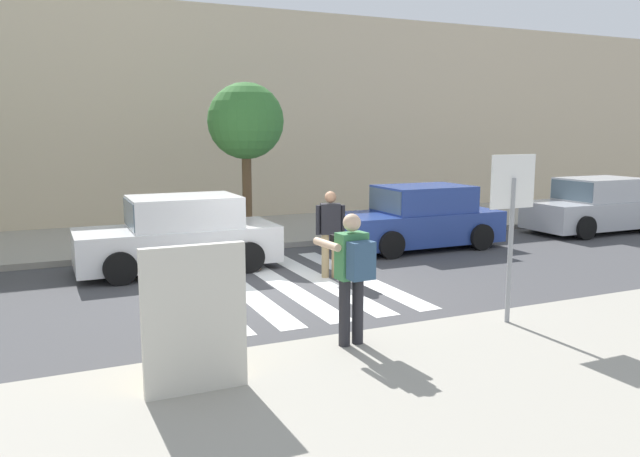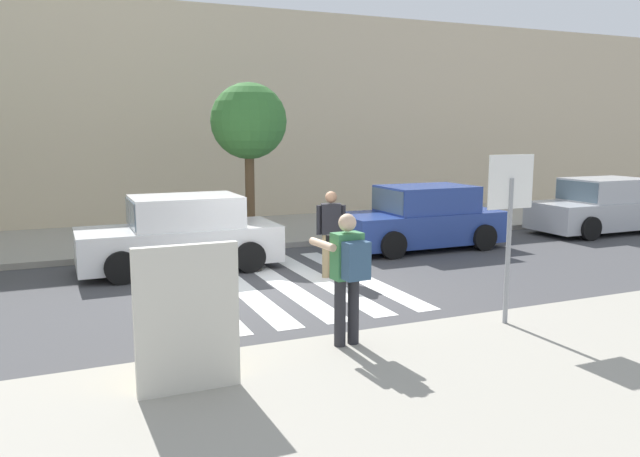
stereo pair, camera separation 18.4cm
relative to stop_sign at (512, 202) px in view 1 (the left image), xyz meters
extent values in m
plane|color=#424244|center=(-2.00, 3.72, -1.91)|extent=(120.00, 120.00, 0.00)
cube|color=#9E998C|center=(-2.00, -2.48, -1.84)|extent=(60.00, 6.00, 0.14)
cube|color=#9E998C|center=(-2.00, 9.72, -1.84)|extent=(60.00, 4.80, 0.14)
cube|color=beige|center=(-2.00, 14.12, 1.41)|extent=(56.00, 4.00, 6.64)
cube|color=silver|center=(-3.60, 3.92, -1.90)|extent=(0.44, 5.20, 0.01)
cube|color=silver|center=(-2.80, 3.92, -1.90)|extent=(0.44, 5.20, 0.01)
cube|color=silver|center=(-2.00, 3.92, -1.90)|extent=(0.44, 5.20, 0.01)
cube|color=silver|center=(-1.20, 3.92, -1.90)|extent=(0.44, 5.20, 0.01)
cube|color=silver|center=(-0.40, 3.92, -1.90)|extent=(0.44, 5.20, 0.01)
cylinder|color=gray|center=(0.00, -0.01, -0.72)|extent=(0.07, 0.07, 2.10)
cube|color=white|center=(0.00, 0.00, 0.28)|extent=(0.76, 0.03, 0.76)
cube|color=red|center=(0.00, 0.02, 0.28)|extent=(0.66, 0.02, 0.66)
cylinder|color=#232328|center=(-2.61, 0.06, -1.33)|extent=(0.15, 0.15, 0.88)
cylinder|color=#232328|center=(-2.41, 0.08, -1.33)|extent=(0.15, 0.15, 0.88)
cube|color=#3D844C|center=(-2.51, 0.07, -0.59)|extent=(0.40, 0.27, 0.60)
sphere|color=beige|center=(-2.51, 0.07, -0.16)|extent=(0.23, 0.23, 0.23)
cylinder|color=beige|center=(-2.77, 0.27, -0.45)|extent=(0.14, 0.59, 0.10)
cylinder|color=beige|center=(-2.29, 0.31, -0.45)|extent=(0.14, 0.59, 0.10)
cube|color=black|center=(-2.54, 0.47, -0.42)|extent=(0.15, 0.11, 0.10)
cube|color=#335170|center=(-2.50, -0.16, -0.61)|extent=(0.33, 0.22, 0.48)
cylinder|color=tan|center=(-1.02, 4.11, -1.47)|extent=(0.15, 0.15, 0.88)
cylinder|color=tan|center=(-0.83, 4.05, -1.47)|extent=(0.15, 0.15, 0.88)
cube|color=black|center=(-0.92, 4.08, -0.73)|extent=(0.44, 0.35, 0.60)
sphere|color=#A37556|center=(-0.92, 4.08, -0.30)|extent=(0.23, 0.23, 0.23)
cylinder|color=black|center=(-1.15, 4.16, -0.75)|extent=(0.10, 0.10, 0.58)
cylinder|color=black|center=(-0.69, 4.01, -0.75)|extent=(0.10, 0.10, 0.58)
cube|color=white|center=(-3.54, 6.02, -1.38)|extent=(4.10, 1.70, 0.76)
cube|color=white|center=(-3.39, 6.02, -0.68)|extent=(2.20, 1.56, 0.64)
cube|color=slate|center=(-4.46, 6.02, -0.68)|extent=(0.10, 1.50, 0.54)
cube|color=slate|center=(-2.42, 6.02, -0.68)|extent=(0.10, 1.50, 0.51)
cylinder|color=black|center=(-4.81, 5.17, -1.59)|extent=(0.64, 0.22, 0.64)
cylinder|color=black|center=(-4.81, 6.87, -1.59)|extent=(0.64, 0.22, 0.64)
cylinder|color=black|center=(-2.27, 5.17, -1.59)|extent=(0.64, 0.22, 0.64)
cylinder|color=black|center=(-2.27, 6.87, -1.59)|extent=(0.64, 0.22, 0.64)
cube|color=#284293|center=(2.39, 6.02, -1.38)|extent=(4.10, 1.70, 0.76)
cube|color=#284293|center=(2.54, 6.02, -0.68)|extent=(2.20, 1.56, 0.64)
cube|color=slate|center=(1.47, 6.02, -0.68)|extent=(0.10, 1.50, 0.54)
cube|color=slate|center=(3.51, 6.02, -0.68)|extent=(0.10, 1.50, 0.51)
cylinder|color=black|center=(1.12, 5.17, -1.59)|extent=(0.64, 0.22, 0.64)
cylinder|color=black|center=(1.12, 6.87, -1.59)|extent=(0.64, 0.22, 0.64)
cylinder|color=black|center=(3.66, 5.17, -1.59)|extent=(0.64, 0.22, 0.64)
cylinder|color=black|center=(3.66, 6.87, -1.59)|extent=(0.64, 0.22, 0.64)
cube|color=#B7BABF|center=(8.38, 6.02, -1.38)|extent=(4.10, 1.70, 0.76)
cube|color=#B7BABF|center=(8.53, 6.02, -0.68)|extent=(2.20, 1.56, 0.64)
cube|color=slate|center=(7.46, 6.02, -0.68)|extent=(0.10, 1.50, 0.54)
cube|color=slate|center=(9.50, 6.02, -0.68)|extent=(0.10, 1.50, 0.51)
cylinder|color=black|center=(7.11, 5.17, -1.59)|extent=(0.64, 0.22, 0.64)
cylinder|color=black|center=(7.11, 6.87, -1.59)|extent=(0.64, 0.22, 0.64)
cylinder|color=black|center=(9.65, 6.87, -1.59)|extent=(0.64, 0.22, 0.64)
cylinder|color=brown|center=(-1.30, 8.26, -0.56)|extent=(0.24, 0.24, 2.41)
sphere|color=#387533|center=(-1.30, 8.26, 1.22)|extent=(1.91, 1.91, 1.91)
cube|color=beige|center=(-4.70, -0.58, -0.97)|extent=(1.10, 0.10, 1.60)
cube|color=#E5B74C|center=(-4.70, -0.53, -0.97)|extent=(0.96, 0.02, 1.46)
camera|label=1|loc=(-6.09, -6.88, 1.01)|focal=35.00mm
camera|label=2|loc=(-5.92, -6.96, 1.01)|focal=35.00mm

